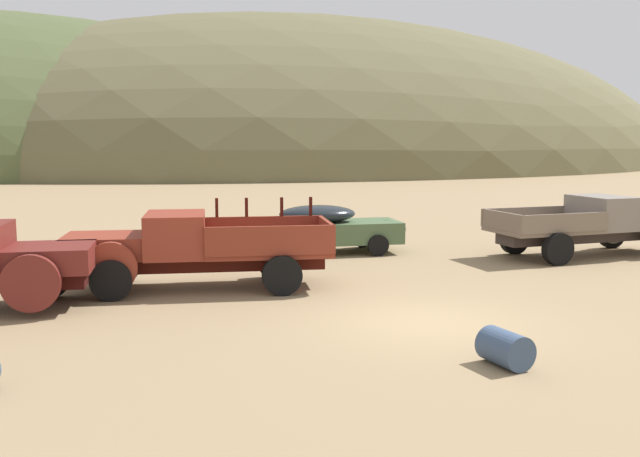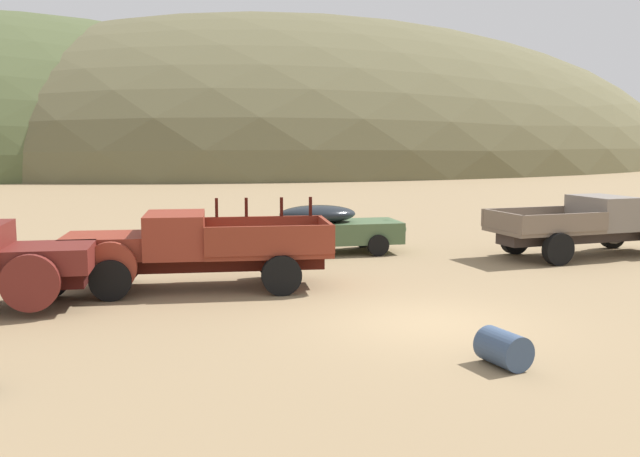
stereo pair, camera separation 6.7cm
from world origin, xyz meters
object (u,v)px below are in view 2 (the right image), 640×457
truck_rust_red (180,249)px  truck_primer_gray (598,224)px  oil_drum_spare (503,349)px  car_weathered_green (331,228)px

truck_rust_red → truck_primer_gray: 13.32m
truck_primer_gray → oil_drum_spare: size_ratio=7.49×
truck_rust_red → oil_drum_spare: truck_rust_red is taller
truck_primer_gray → car_weathered_green: bearing=157.7°
oil_drum_spare → truck_rust_red: bearing=114.2°
car_weathered_green → truck_primer_gray: 8.52m
car_weathered_green → oil_drum_spare: size_ratio=6.12×
truck_rust_red → oil_drum_spare: 8.90m
truck_rust_red → car_weathered_green: (5.63, 3.67, -0.19)m
truck_rust_red → truck_primer_gray: truck_rust_red is taller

